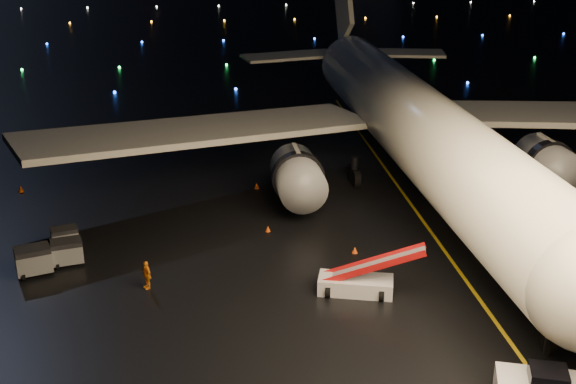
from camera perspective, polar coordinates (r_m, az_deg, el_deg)
The scene contains 12 objects.
lane_centre at distance 54.53m, azimuth 11.32°, elevation -3.24°, with size 0.25×80.00×0.02m, color gold.
airliner at distance 63.50m, azimuth 9.28°, elevation 9.30°, with size 65.75×62.46×18.63m, color silver, non-canonical shape.
belt_loader at distance 45.09m, azimuth 5.41°, elevation -6.07°, with size 6.79×1.85×3.29m, color beige, non-canonical shape.
crew_c at distance 46.56m, azimuth -11.11°, elevation -6.43°, with size 1.11×0.46×1.90m, color orange.
safety_cone_0 at distance 50.70m, azimuth 5.30°, elevation -4.58°, with size 0.40×0.40×0.46m, color #E64D0E.
safety_cone_1 at distance 61.96m, azimuth -2.49°, elevation 0.49°, with size 0.43×0.43×0.49m, color #E64D0E.
safety_cone_2 at distance 53.79m, azimuth -1.60°, elevation -2.90°, with size 0.39×0.39×0.44m, color #E64D0E.
safety_cone_3 at distance 65.20m, azimuth -20.36°, elevation 0.23°, with size 0.49×0.49×0.55m, color #E64D0E.
taxiway_lights at distance 139.82m, azimuth -4.94°, elevation 12.28°, with size 164.00×92.00×0.36m, color black, non-canonical shape.
baggage_cart_0 at distance 50.26m, azimuth -19.47°, elevation -5.15°, with size 2.23×1.56×1.89m, color gray.
baggage_cart_1 at distance 50.95m, azimuth -17.06°, elevation -4.58°, with size 2.02×1.42×1.72m, color gray.
baggage_cart_2 at distance 53.35m, azimuth -17.21°, elevation -3.49°, with size 1.82×1.27×1.54m, color gray.
Camera 1 is at (-4.22, -31.97, 22.46)m, focal length 45.00 mm.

